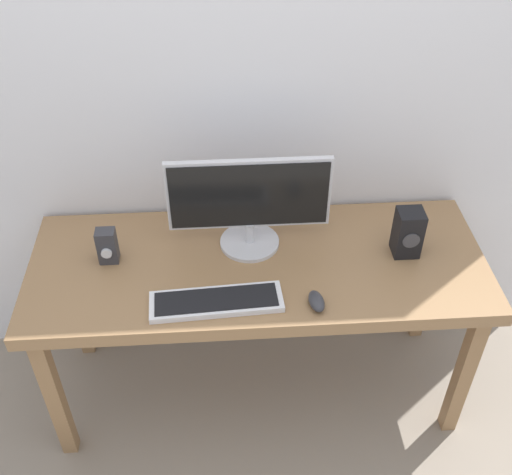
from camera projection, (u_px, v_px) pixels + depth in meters
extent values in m
plane|color=gray|center=(258.00, 384.00, 2.85)|extent=(6.00, 6.00, 0.00)
cube|color=silver|center=(251.00, 37.00, 2.18)|extent=(2.72, 0.04, 3.00)
cube|color=#936D47|center=(258.00, 267.00, 2.38)|extent=(1.75, 0.68, 0.06)
cube|color=#936D47|center=(55.00, 396.00, 2.38)|extent=(0.06, 0.06, 0.71)
cube|color=#936D47|center=(464.00, 374.00, 2.46)|extent=(0.06, 0.06, 0.71)
cube|color=#936D47|center=(76.00, 297.00, 2.79)|extent=(0.06, 0.06, 0.71)
cube|color=#936D47|center=(426.00, 280.00, 2.87)|extent=(0.06, 0.06, 0.71)
cylinder|color=silver|center=(250.00, 242.00, 2.44)|extent=(0.23, 0.23, 0.02)
cylinder|color=silver|center=(250.00, 233.00, 2.40)|extent=(0.04, 0.04, 0.08)
cube|color=silver|center=(249.00, 194.00, 2.30)|extent=(0.62, 0.02, 0.30)
cube|color=black|center=(249.00, 196.00, 2.29)|extent=(0.59, 0.01, 0.27)
cube|color=silver|center=(216.00, 302.00, 2.18)|extent=(0.48, 0.17, 0.02)
cube|color=black|center=(216.00, 299.00, 2.17)|extent=(0.44, 0.14, 0.00)
ellipsoid|color=#333338|center=(316.00, 301.00, 2.17)|extent=(0.07, 0.11, 0.04)
cube|color=black|center=(408.00, 233.00, 2.34)|extent=(0.10, 0.09, 0.20)
cylinder|color=#3F3F44|center=(411.00, 241.00, 2.30)|extent=(0.07, 0.00, 0.07)
cube|color=#333338|center=(107.00, 246.00, 2.32)|extent=(0.07, 0.06, 0.14)
cylinder|color=silver|center=(106.00, 253.00, 2.30)|extent=(0.04, 0.01, 0.04)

